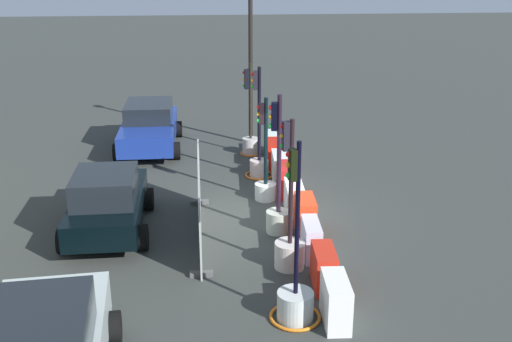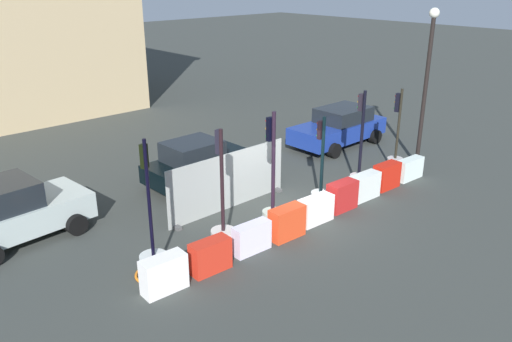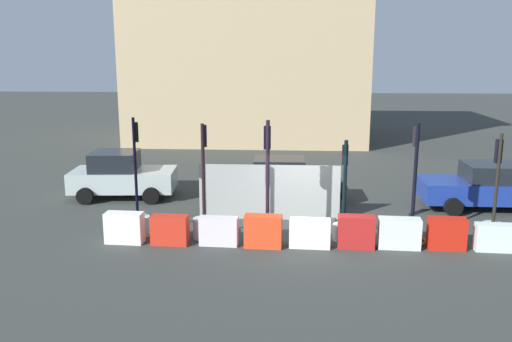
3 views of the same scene
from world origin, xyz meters
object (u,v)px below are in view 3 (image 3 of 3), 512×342
at_px(traffic_light_2, 267,215).
at_px(car_black_sedan, 285,180).
at_px(construction_barrier_7, 447,234).
at_px(traffic_light_5, 493,223).
at_px(car_silver_hatchback, 122,175).
at_px(traffic_light_1, 204,219).
at_px(construction_barrier_6, 399,233).
at_px(construction_barrier_3, 263,231).
at_px(construction_barrier_5, 356,232).
at_px(traffic_light_0, 138,220).
at_px(car_blue_estate, 489,186).
at_px(traffic_light_3, 343,220).
at_px(construction_barrier_8, 497,238).
at_px(construction_barrier_4, 310,233).
at_px(construction_barrier_1, 170,230).
at_px(traffic_light_4, 412,222).
at_px(construction_barrier_0, 124,228).
at_px(construction_barrier_2, 219,231).

height_order(traffic_light_2, car_black_sedan, traffic_light_2).
height_order(traffic_light_2, construction_barrier_7, traffic_light_2).
relative_size(traffic_light_5, car_black_sedan, 0.81).
bearing_deg(car_silver_hatchback, traffic_light_1, -49.11).
distance_m(traffic_light_2, construction_barrier_6, 3.74).
bearing_deg(construction_barrier_3, construction_barrier_5, 2.43).
xyz_separation_m(traffic_light_0, construction_barrier_7, (8.86, -0.69, -0.01)).
relative_size(construction_barrier_6, car_blue_estate, 0.26).
height_order(traffic_light_3, construction_barrier_8, traffic_light_3).
relative_size(construction_barrier_5, construction_barrier_8, 0.89).
distance_m(traffic_light_0, construction_barrier_8, 10.22).
bearing_deg(construction_barrier_6, traffic_light_0, 174.64).
bearing_deg(construction_barrier_4, construction_barrier_8, -0.01).
xyz_separation_m(construction_barrier_8, car_silver_hatchback, (-11.97, 4.98, 0.45)).
bearing_deg(construction_barrier_1, traffic_light_5, 4.56).
bearing_deg(construction_barrier_6, construction_barrier_8, -1.31).
height_order(traffic_light_4, construction_barrier_4, traffic_light_4).
relative_size(construction_barrier_0, construction_barrier_1, 1.03).
height_order(construction_barrier_1, car_black_sedan, car_black_sedan).
height_order(traffic_light_2, construction_barrier_0, traffic_light_2).
relative_size(traffic_light_2, traffic_light_4, 1.02).
height_order(traffic_light_0, construction_barrier_6, traffic_light_0).
height_order(construction_barrier_1, construction_barrier_2, construction_barrier_1).
relative_size(traffic_light_1, car_black_sedan, 0.87).
xyz_separation_m(traffic_light_3, car_black_sedan, (-1.73, 4.12, 0.18)).
bearing_deg(traffic_light_0, traffic_light_4, -0.84).
bearing_deg(construction_barrier_3, traffic_light_2, 82.48).
relative_size(construction_barrier_0, construction_barrier_5, 1.05).
relative_size(traffic_light_0, traffic_light_1, 1.04).
distance_m(construction_barrier_8, car_blue_estate, 4.46).
bearing_deg(traffic_light_3, construction_barrier_1, -172.17).
bearing_deg(construction_barrier_2, car_silver_hatchback, 130.86).
distance_m(traffic_light_3, construction_barrier_5, 0.71).
relative_size(construction_barrier_0, car_black_sedan, 0.28).
bearing_deg(construction_barrier_2, construction_barrier_1, -179.52).
height_order(construction_barrier_6, construction_barrier_8, construction_barrier_6).
xyz_separation_m(traffic_light_4, construction_barrier_1, (-6.90, -0.66, -0.16)).
bearing_deg(construction_barrier_8, construction_barrier_0, 179.82).
bearing_deg(traffic_light_0, construction_barrier_0, -104.40).
bearing_deg(traffic_light_0, construction_barrier_2, -16.93).
bearing_deg(construction_barrier_2, traffic_light_3, 10.66).
height_order(traffic_light_4, construction_barrier_1, traffic_light_4).
bearing_deg(construction_barrier_1, traffic_light_2, 12.48).
bearing_deg(construction_barrier_0, construction_barrier_5, -0.01).
relative_size(construction_barrier_8, car_silver_hatchback, 0.30).
relative_size(traffic_light_4, construction_barrier_7, 3.33).
height_order(construction_barrier_2, construction_barrier_5, construction_barrier_5).
bearing_deg(car_silver_hatchback, construction_barrier_0, -72.14).
distance_m(traffic_light_5, construction_barrier_1, 9.22).
bearing_deg(construction_barrier_1, traffic_light_3, 7.83).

